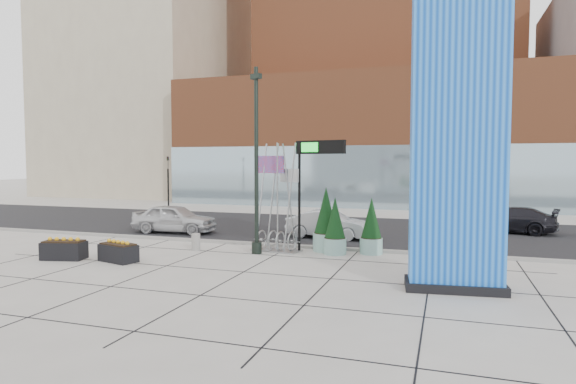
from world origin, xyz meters
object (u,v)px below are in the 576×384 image
(lamp_post, at_px, (256,178))
(car_white_west, at_px, (174,219))
(car_silver_mid, at_px, (328,225))
(public_art_sculpture, at_px, (277,223))
(overhead_street_sign, at_px, (318,157))
(concrete_bollard, at_px, (196,242))
(blue_pylon, at_px, (458,135))

(lamp_post, bearing_deg, car_white_west, 147.92)
(car_silver_mid, bearing_deg, lamp_post, 163.27)
(car_silver_mid, bearing_deg, public_art_sculpture, 166.77)
(lamp_post, distance_m, car_silver_mid, 5.59)
(overhead_street_sign, distance_m, car_silver_mid, 5.00)
(concrete_bollard, xyz_separation_m, car_silver_mid, (4.52, 4.90, 0.31))
(blue_pylon, distance_m, car_white_west, 15.97)
(car_white_west, distance_m, car_silver_mid, 8.09)
(lamp_post, distance_m, public_art_sculpture, 2.12)
(public_art_sculpture, relative_size, car_silver_mid, 1.11)
(concrete_bollard, distance_m, car_silver_mid, 6.67)
(overhead_street_sign, xyz_separation_m, car_silver_mid, (-0.45, 3.76, -3.26))
(lamp_post, distance_m, concrete_bollard, 3.80)
(blue_pylon, height_order, concrete_bollard, blue_pylon)
(car_white_west, relative_size, car_silver_mid, 1.08)
(concrete_bollard, relative_size, car_silver_mid, 0.18)
(overhead_street_sign, xyz_separation_m, car_white_west, (-8.49, 2.94, -3.18))
(blue_pylon, bearing_deg, overhead_street_sign, 133.89)
(public_art_sculpture, height_order, car_silver_mid, public_art_sculpture)
(car_white_west, bearing_deg, overhead_street_sign, -112.27)
(lamp_post, relative_size, concrete_bollard, 10.48)
(blue_pylon, xyz_separation_m, public_art_sculpture, (-6.95, 4.17, -3.31))
(car_silver_mid, bearing_deg, overhead_street_sign, -168.52)
(blue_pylon, relative_size, car_silver_mid, 2.30)
(lamp_post, height_order, overhead_street_sign, lamp_post)
(public_art_sculpture, xyz_separation_m, concrete_bollard, (-3.26, -1.00, -0.83))
(blue_pylon, xyz_separation_m, concrete_bollard, (-10.21, 3.17, -4.13))
(car_white_west, bearing_deg, blue_pylon, -120.98)
(concrete_bollard, xyz_separation_m, overhead_street_sign, (4.97, 1.13, 3.56))
(lamp_post, bearing_deg, public_art_sculpture, 54.02)
(overhead_street_sign, distance_m, car_white_west, 9.53)
(lamp_post, relative_size, public_art_sculpture, 1.66)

